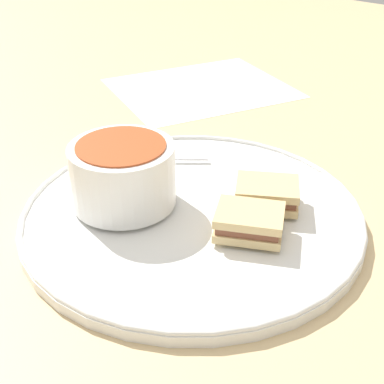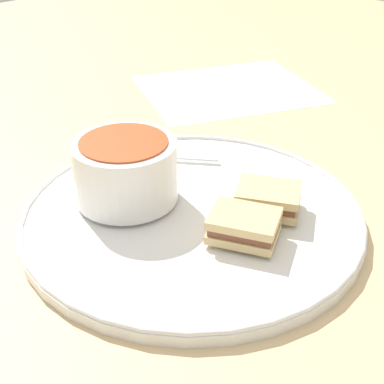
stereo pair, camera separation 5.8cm
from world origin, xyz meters
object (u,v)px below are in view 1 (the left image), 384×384
spoon (145,157)px  soup_bowl (123,174)px  sandwich_half_near (247,224)px  sandwich_half_far (267,194)px

spoon → soup_bowl: bearing=82.4°
sandwich_half_near → sandwich_half_far: size_ratio=0.99×
soup_bowl → sandwich_half_far: bearing=37.5°
sandwich_half_near → sandwich_half_far: bearing=104.4°
sandwich_half_far → spoon: bearing=-176.9°
spoon → sandwich_half_far: 0.18m
spoon → sandwich_half_near: (0.20, -0.05, 0.01)m
spoon → sandwich_half_near: 0.20m
soup_bowl → spoon: 0.11m
soup_bowl → sandwich_half_far: 0.16m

